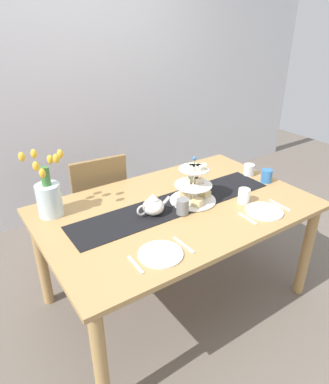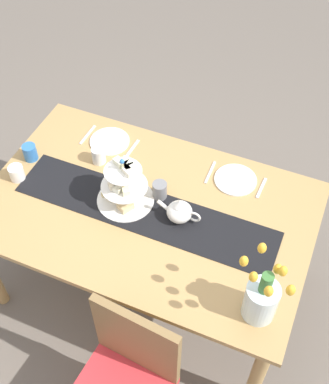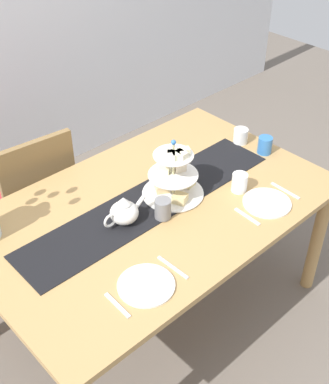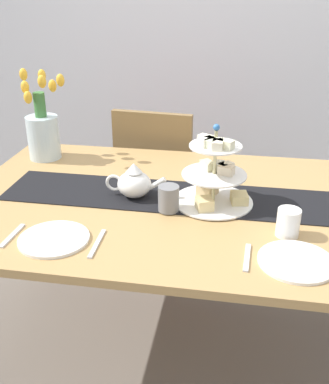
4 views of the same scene
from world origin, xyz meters
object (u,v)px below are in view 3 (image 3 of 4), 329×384
(fork_left, at_px, (117,305))
(mug_orange, at_px, (265,145))
(cream_jug, at_px, (241,136))
(mug_white_text, at_px, (239,183))
(dinner_plate_right, at_px, (267,203))
(fork_right, at_px, (247,217))
(teapot, at_px, (124,212))
(dinner_plate_left, at_px, (146,285))
(mug_grey, at_px, (163,209))
(tiered_cake_stand, at_px, (174,176))
(knife_right, at_px, (285,191))
(knife_left, at_px, (173,267))
(chair_left, at_px, (34,195))

(fork_left, xyz_separation_m, mug_orange, (1.25, 0.29, 0.04))
(cream_jug, distance_m, mug_white_text, 0.45)
(dinner_plate_right, relative_size, fork_right, 1.53)
(teapot, height_order, dinner_plate_left, teapot)
(fork_right, xyz_separation_m, mug_grey, (-0.28, 0.26, 0.05))
(tiered_cake_stand, bearing_deg, fork_right, -70.43)
(tiered_cake_stand, xyz_separation_m, cream_jug, (0.60, 0.09, -0.06))
(mug_orange, bearing_deg, cream_jug, 95.57)
(tiered_cake_stand, xyz_separation_m, fork_right, (0.13, -0.36, -0.10))
(dinner_plate_left, bearing_deg, mug_orange, 14.63)
(dinner_plate_right, distance_m, knife_right, 0.15)
(tiered_cake_stand, bearing_deg, dinner_plate_left, -144.03)
(fork_right, xyz_separation_m, knife_right, (0.29, 0.00, 0.00))
(tiered_cake_stand, distance_m, fork_right, 0.39)
(mug_white_text, bearing_deg, fork_left, -169.81)
(tiered_cake_stand, height_order, dinner_plate_left, tiered_cake_stand)
(fork_right, bearing_deg, tiered_cake_stand, 109.57)
(mug_grey, bearing_deg, dinner_plate_left, -141.69)
(teapot, height_order, knife_left, teapot)
(teapot, relative_size, dinner_plate_right, 1.04)
(mug_white_text, bearing_deg, tiered_cake_stand, 142.38)
(fork_right, height_order, mug_orange, mug_orange)
(knife_left, bearing_deg, mug_grey, 54.44)
(mug_orange, bearing_deg, fork_left, -167.00)
(dinner_plate_left, distance_m, fork_left, 0.15)
(dinner_plate_left, bearing_deg, cream_jug, 22.21)
(dinner_plate_left, relative_size, mug_white_text, 2.42)
(dinner_plate_left, xyz_separation_m, mug_white_text, (0.75, 0.16, 0.04))
(cream_jug, bearing_deg, teapot, -174.46)
(fork_right, distance_m, mug_grey, 0.39)
(fork_right, bearing_deg, teapot, 140.51)
(teapot, distance_m, dinner_plate_right, 0.68)
(cream_jug, relative_size, fork_left, 0.57)
(tiered_cake_stand, height_order, knife_right, tiered_cake_stand)
(chair_left, distance_m, dinner_plate_left, 1.16)
(cream_jug, distance_m, fork_right, 0.65)
(fork_left, relative_size, knife_right, 0.88)
(dinner_plate_left, relative_size, mug_grey, 2.42)
(knife_left, xyz_separation_m, dinner_plate_right, (0.62, 0.00, 0.00))
(chair_left, height_order, mug_white_text, chair_left)
(knife_left, distance_m, knife_right, 0.76)
(knife_left, bearing_deg, fork_right, 0.00)
(chair_left, bearing_deg, tiered_cake_stand, -65.06)
(knife_right, bearing_deg, dinner_plate_left, 180.00)
(cream_jug, height_order, dinner_plate_right, cream_jug)
(teapot, bearing_deg, chair_left, 93.67)
(dinner_plate_right, distance_m, mug_grey, 0.51)
(dinner_plate_left, height_order, fork_left, dinner_plate_left)
(tiered_cake_stand, height_order, mug_grey, tiered_cake_stand)
(dinner_plate_left, xyz_separation_m, knife_right, (0.91, 0.00, -0.00))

